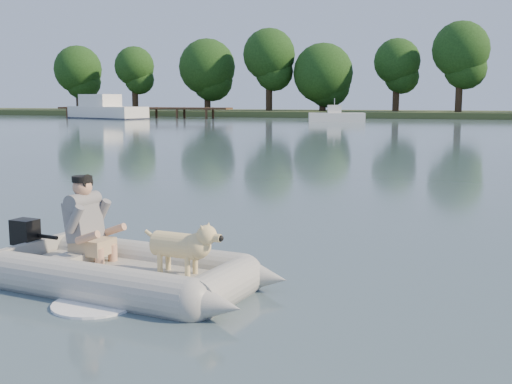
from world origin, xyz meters
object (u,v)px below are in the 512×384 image
(dinghy, at_px, (129,239))
(dog, at_px, (177,250))
(cabin_cruiser, at_px, (107,106))
(dock, at_px, (143,113))
(motorboat, at_px, (337,111))
(man, at_px, (85,218))

(dinghy, distance_m, dog, 0.58)
(dog, relative_size, cabin_cruiser, 0.09)
(dock, distance_m, motorboat, 20.55)
(motorboat, bearing_deg, dinghy, -96.45)
(dinghy, bearing_deg, dog, 4.57)
(motorboat, bearing_deg, man, -97.15)
(man, bearing_deg, dog, -0.00)
(dog, bearing_deg, dinghy, -175.43)
(dock, xyz_separation_m, man, (25.23, -51.57, 0.17))
(dinghy, height_order, cabin_cruiser, cabin_cruiser)
(dog, bearing_deg, cabin_cruiser, 129.83)
(man, distance_m, motorboat, 47.14)
(dock, relative_size, motorboat, 3.79)
(motorboat, bearing_deg, dog, -95.77)
(dock, relative_size, man, 18.86)
(dog, relative_size, motorboat, 0.17)
(cabin_cruiser, relative_size, motorboat, 1.84)
(cabin_cruiser, bearing_deg, man, -39.08)
(dock, height_order, motorboat, motorboat)
(dock, xyz_separation_m, dog, (26.41, -51.77, -0.06))
(cabin_cruiser, bearing_deg, dock, 82.04)
(dinghy, xyz_separation_m, dog, (0.57, -0.05, -0.06))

